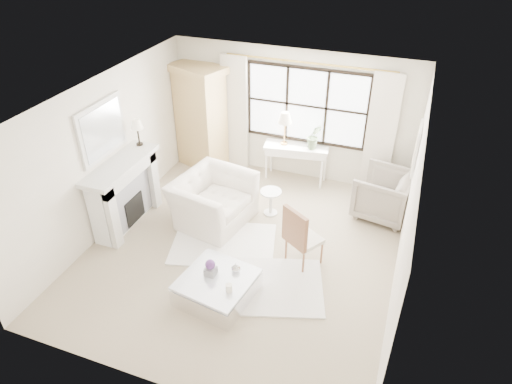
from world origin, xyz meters
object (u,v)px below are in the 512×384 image
club_armchair (213,200)px  coffee_table (217,288)px  console_table (296,163)px  armoire (201,117)px

club_armchair → coffee_table: club_armchair is taller
club_armchair → console_table: bearing=-16.7°
armoire → club_armchair: bearing=-40.0°
armoire → console_table: bearing=21.1°
club_armchair → coffee_table: size_ratio=1.19×
armoire → coffee_table: 4.22m
club_armchair → coffee_table: (0.86, -1.75, -0.26)m
armoire → coffee_table: size_ratio=1.96×
coffee_table → console_table: bearing=96.7°
armoire → console_table: (2.11, 0.06, -0.74)m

